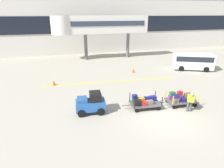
# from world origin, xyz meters

# --- Properties ---
(ground_plane) EXTENTS (120.00, 120.00, 0.00)m
(ground_plane) POSITION_xyz_m (0.00, 0.00, 0.00)
(ground_plane) COLOR #A8A08E
(apron_lead_line) EXTENTS (14.20, 1.55, 0.01)m
(apron_lead_line) POSITION_xyz_m (-1.18, 8.49, 0.00)
(apron_lead_line) COLOR yellow
(apron_lead_line) RESTS_ON ground_plane
(terminal_building) EXTENTS (63.27, 2.51, 9.20)m
(terminal_building) POSITION_xyz_m (0.00, 25.98, 4.61)
(terminal_building) COLOR beige
(terminal_building) RESTS_ON ground_plane
(jet_bridge) EXTENTS (14.68, 3.00, 6.57)m
(jet_bridge) POSITION_xyz_m (-0.34, 19.99, 5.21)
(jet_bridge) COLOR silver
(jet_bridge) RESTS_ON ground_plane
(baggage_tug) EXTENTS (2.19, 1.40, 1.58)m
(baggage_tug) POSITION_xyz_m (-4.74, 2.18, 0.75)
(baggage_tug) COLOR #2659A5
(baggage_tug) RESTS_ON ground_plane
(baggage_cart_lead) EXTENTS (3.05, 1.60, 1.10)m
(baggage_cart_lead) POSITION_xyz_m (-0.68, 1.85, 0.49)
(baggage_cart_lead) COLOR #4C4C4F
(baggage_cart_lead) RESTS_ON ground_plane
(baggage_cart_middle) EXTENTS (3.05, 1.60, 1.10)m
(baggage_cart_middle) POSITION_xyz_m (2.31, 1.59, 0.52)
(baggage_cart_middle) COLOR #4C4C4F
(baggage_cart_middle) RESTS_ON ground_plane
(baggage_handler) EXTENTS (0.52, 0.53, 1.56)m
(baggage_handler) POSITION_xyz_m (2.27, 0.31, 0.87)
(baggage_handler) COLOR #4C4C4C
(baggage_handler) RESTS_ON ground_plane
(shuttle_van) EXTENTS (5.15, 3.80, 2.10)m
(shuttle_van) POSITION_xyz_m (10.00, 10.21, 1.23)
(shuttle_van) COLOR silver
(shuttle_van) RESTS_ON ground_plane
(safety_cone_near) EXTENTS (0.36, 0.36, 0.55)m
(safety_cone_near) POSITION_xyz_m (2.21, 11.13, 0.28)
(safety_cone_near) COLOR #EA590F
(safety_cone_near) RESTS_ON ground_plane
(safety_cone_far) EXTENTS (0.36, 0.36, 0.55)m
(safety_cone_far) POSITION_xyz_m (-7.27, 9.11, 0.28)
(safety_cone_far) COLOR #EA590F
(safety_cone_far) RESTS_ON ground_plane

